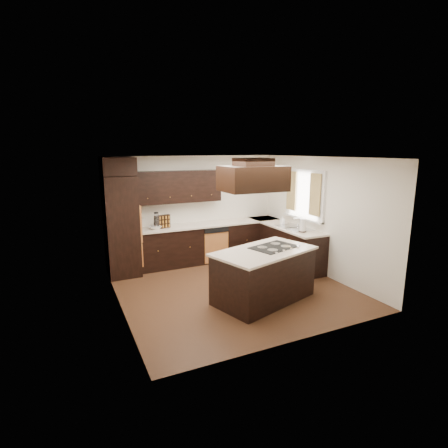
{
  "coord_description": "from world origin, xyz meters",
  "views": [
    {
      "loc": [
        -2.86,
        -5.71,
        2.64
      ],
      "look_at": [
        0.1,
        0.6,
        1.15
      ],
      "focal_mm": 28.0,
      "sensor_mm": 36.0,
      "label": 1
    }
  ],
  "objects_px": {
    "range_hood": "(253,178)",
    "spice_rack": "(162,222)",
    "oven_column": "(121,226)",
    "island": "(264,276)"
  },
  "relations": [
    {
      "from": "range_hood",
      "to": "spice_rack",
      "type": "distance_m",
      "value": 2.73
    },
    {
      "from": "oven_column",
      "to": "range_hood",
      "type": "height_order",
      "value": "range_hood"
    },
    {
      "from": "island",
      "to": "spice_rack",
      "type": "xyz_separation_m",
      "value": [
        -1.14,
        2.45,
        0.63
      ]
    },
    {
      "from": "island",
      "to": "spice_rack",
      "type": "relative_size",
      "value": 4.88
    },
    {
      "from": "oven_column",
      "to": "spice_rack",
      "type": "relative_size",
      "value": 5.93
    },
    {
      "from": "oven_column",
      "to": "range_hood",
      "type": "relative_size",
      "value": 2.02
    },
    {
      "from": "range_hood",
      "to": "oven_column",
      "type": "bearing_deg",
      "value": 129.74
    },
    {
      "from": "spice_rack",
      "to": "range_hood",
      "type": "bearing_deg",
      "value": -83.26
    },
    {
      "from": "range_hood",
      "to": "spice_rack",
      "type": "bearing_deg",
      "value": 112.98
    },
    {
      "from": "island",
      "to": "oven_column",
      "type": "bearing_deg",
      "value": 113.44
    }
  ]
}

